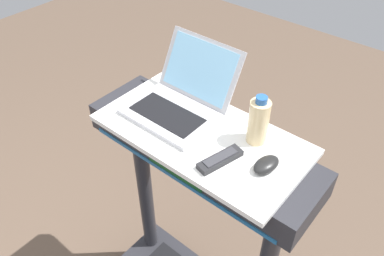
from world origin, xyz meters
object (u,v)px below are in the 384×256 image
object	(u,v)px
water_bottle	(258,121)
tv_remote	(220,159)
laptop	(180,99)
computer_mouse	(266,165)

from	to	relation	value
water_bottle	tv_remote	distance (m)	0.18
laptop	tv_remote	distance (m)	0.31
laptop	water_bottle	bearing A→B (deg)	3.42
laptop	water_bottle	size ratio (longest dim) A/B	1.90
laptop	tv_remote	xyz separation A→B (m)	(0.28, -0.13, -0.04)
water_bottle	tv_remote	bearing A→B (deg)	-101.02
computer_mouse	tv_remote	world-z (taller)	computer_mouse
laptop	computer_mouse	xyz separation A→B (m)	(0.41, -0.06, -0.03)
tv_remote	computer_mouse	bearing A→B (deg)	28.32
computer_mouse	water_bottle	world-z (taller)	water_bottle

